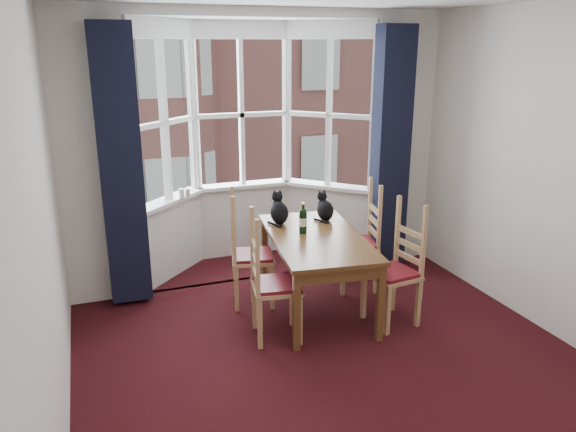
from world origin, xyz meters
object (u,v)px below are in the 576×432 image
chair_right_far (365,244)px  cat_left (279,211)px  chair_left_near (266,287)px  candle_tall (182,193)px  cat_right (325,209)px  chair_right_near (400,272)px  wine_bottle (303,220)px  chair_left_far (243,258)px  candle_short (187,193)px  dining_table (316,244)px

chair_right_far → cat_left: cat_left is taller
chair_left_near → candle_tall: (-0.40, 1.66, 0.45)m
chair_left_near → cat_right: cat_right is taller
cat_right → chair_right_near: bearing=-69.6°
wine_bottle → cat_left: bearing=107.1°
chair_right_near → wine_bottle: bearing=138.6°
cat_left → chair_right_near: bearing=-50.4°
chair_left_far → cat_right: size_ratio=3.00×
wine_bottle → candle_short: (-0.87, 1.18, 0.05)m
chair_left_far → cat_left: bearing=19.1°
chair_right_near → cat_left: cat_left is taller
chair_right_near → chair_right_far: same height
chair_right_near → wine_bottle: wine_bottle is taller
chair_left_near → cat_left: size_ratio=2.73×
cat_left → candle_short: bearing=133.1°
chair_left_far → chair_right_near: (1.23, -0.84, 0.00)m
chair_right_near → chair_right_far: size_ratio=1.00×
dining_table → cat_right: 0.55m
dining_table → chair_right_near: bearing=-38.7°
dining_table → candle_tall: size_ratio=16.10×
dining_table → chair_left_near: chair_left_near is taller
chair_left_near → chair_right_far: bearing=27.3°
cat_right → wine_bottle: size_ratio=1.04×
chair_right_near → cat_right: size_ratio=3.00×
candle_tall → cat_left: bearing=-43.4°
dining_table → chair_right_near: size_ratio=1.79×
chair_left_near → chair_right_far: (1.29, 0.66, 0.00)m
cat_left → cat_right: cat_left is taller
chair_left_near → cat_left: cat_left is taller
wine_bottle → chair_right_far: bearing=11.7°
chair_left_far → cat_right: bearing=5.5°
candle_short → wine_bottle: bearing=-53.5°
chair_left_near → candle_short: candle_short is taller
dining_table → chair_right_near: 0.81m
dining_table → cat_right: bearing=57.9°
chair_left_near → dining_table: bearing=31.4°
chair_left_near → chair_right_near: same height
dining_table → cat_right: size_ratio=5.37×
dining_table → chair_left_far: size_ratio=1.79×
chair_left_far → wine_bottle: (0.53, -0.22, 0.39)m
chair_left_near → chair_left_far: size_ratio=1.00×
dining_table → chair_left_far: chair_left_far is taller
chair_left_near → chair_right_near: (1.24, -0.11, 0.00)m
chair_right_near → dining_table: bearing=141.3°
chair_left_near → candle_tall: size_ratio=8.99×
chair_right_near → chair_right_far: (0.05, 0.78, 0.00)m
cat_left → wine_bottle: cat_left is taller
dining_table → chair_left_near: 0.76m
candle_short → chair_left_near: bearing=-78.8°
chair_right_far → wine_bottle: (-0.75, -0.16, 0.39)m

